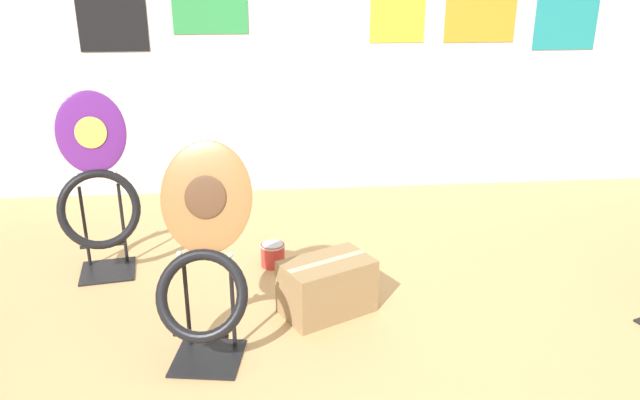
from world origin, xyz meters
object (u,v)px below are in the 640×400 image
(toilet_seat_display_purple_note, at_px, (97,190))
(toilet_seat_display_woodgrain, at_px, (204,269))
(storage_box, at_px, (327,287))
(paint_can, at_px, (273,254))

(toilet_seat_display_purple_note, xyz_separation_m, toilet_seat_display_woodgrain, (0.60, -0.83, -0.06))
(toilet_seat_display_purple_note, height_order, toilet_seat_display_woodgrain, toilet_seat_display_purple_note)
(toilet_seat_display_woodgrain, bearing_deg, toilet_seat_display_purple_note, 126.15)
(toilet_seat_display_woodgrain, relative_size, storage_box, 1.83)
(toilet_seat_display_purple_note, height_order, storage_box, toilet_seat_display_purple_note)
(toilet_seat_display_purple_note, bearing_deg, toilet_seat_display_woodgrain, -53.85)
(storage_box, bearing_deg, toilet_seat_display_woodgrain, -150.43)
(toilet_seat_display_purple_note, xyz_separation_m, storage_box, (1.14, -0.52, -0.33))
(toilet_seat_display_purple_note, relative_size, paint_can, 7.11)
(toilet_seat_display_woodgrain, bearing_deg, paint_can, 70.47)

